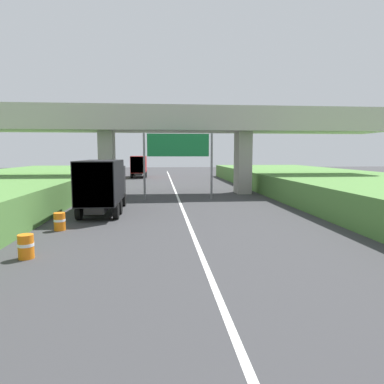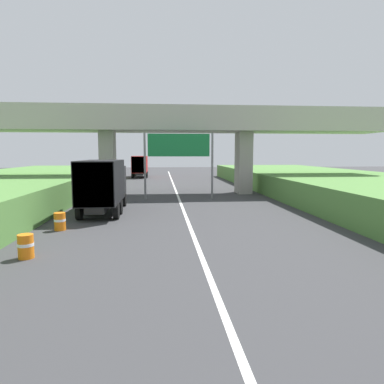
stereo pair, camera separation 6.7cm
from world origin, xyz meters
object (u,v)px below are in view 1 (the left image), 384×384
object	(u,v)px
construction_barrel_3	(60,221)
construction_barrel_2	(26,246)
truck_red	(139,165)
construction_barrel_4	(82,207)
overhead_highway_sign	(178,150)
truck_black	(103,183)

from	to	relation	value
construction_barrel_3	construction_barrel_2	bearing A→B (deg)	-88.63
truck_red	construction_barrel_4	xyz separation A→B (m)	(-1.61, -34.03, -1.47)
overhead_highway_sign	truck_red	xyz separation A→B (m)	(-4.93, 27.26, -2.24)
construction_barrel_3	truck_black	bearing A→B (deg)	74.56
overhead_highway_sign	construction_barrel_2	size ratio (longest dim) A/B	6.53
truck_black	construction_barrel_2	distance (m)	9.90
construction_barrel_2	construction_barrel_3	xyz separation A→B (m)	(-0.11, 4.68, 0.00)
truck_red	truck_black	xyz separation A→B (m)	(-0.29, -33.68, 0.00)
overhead_highway_sign	truck_black	distance (m)	8.57
overhead_highway_sign	truck_black	size ratio (longest dim) A/B	0.81
truck_black	construction_barrel_3	distance (m)	5.42
truck_black	construction_barrel_3	xyz separation A→B (m)	(-1.39, -5.03, -1.47)
truck_red	construction_barrel_3	size ratio (longest dim) A/B	8.11
overhead_highway_sign	truck_red	distance (m)	27.79
truck_red	truck_black	size ratio (longest dim) A/B	1.00
truck_black	construction_barrel_3	size ratio (longest dim) A/B	8.11
overhead_highway_sign	truck_red	world-z (taller)	overhead_highway_sign
overhead_highway_sign	construction_barrel_3	size ratio (longest dim) A/B	6.53
overhead_highway_sign	construction_barrel_3	bearing A→B (deg)	-120.00
construction_barrel_2	construction_barrel_4	distance (m)	9.35
construction_barrel_4	construction_barrel_3	bearing A→B (deg)	-90.90
truck_red	construction_barrel_4	size ratio (longest dim) A/B	8.11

